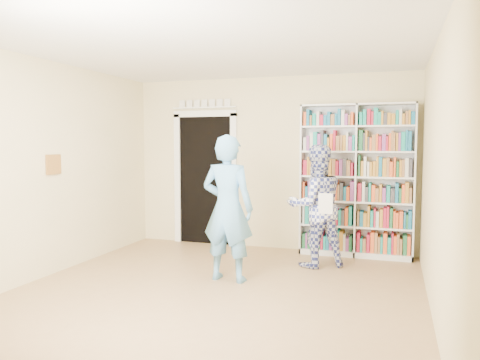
{
  "coord_description": "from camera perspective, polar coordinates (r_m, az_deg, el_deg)",
  "views": [
    {
      "loc": [
        1.87,
        -4.67,
        1.67
      ],
      "look_at": [
        0.03,
        0.9,
        1.2
      ],
      "focal_mm": 35.0,
      "sensor_mm": 36.0,
      "label": 1
    }
  ],
  "objects": [
    {
      "name": "man_plaid",
      "position": [
        6.39,
        9.25,
        -3.14
      ],
      "size": [
        1.01,
        0.95,
        1.65
      ],
      "primitive_type": "imported",
      "rotation": [
        0.0,
        0.0,
        3.68
      ],
      "color": "navy",
      "rests_on": "floor"
    },
    {
      "name": "ceiling",
      "position": [
        5.14,
        -3.59,
        16.1
      ],
      "size": [
        5.0,
        5.0,
        0.0
      ],
      "primitive_type": "plane",
      "rotation": [
        3.14,
        0.0,
        0.0
      ],
      "color": "white",
      "rests_on": "wall_back"
    },
    {
      "name": "wall_right",
      "position": [
        4.7,
        22.89,
        0.28
      ],
      "size": [
        0.0,
        5.0,
        5.0
      ],
      "primitive_type": "plane",
      "rotation": [
        1.57,
        0.0,
        -1.57
      ],
      "color": "beige",
      "rests_on": "floor"
    },
    {
      "name": "wall_back",
      "position": [
        7.42,
        3.68,
        2.05
      ],
      "size": [
        4.5,
        0.0,
        4.5
      ],
      "primitive_type": "plane",
      "rotation": [
        1.57,
        0.0,
        0.0
      ],
      "color": "beige",
      "rests_on": "floor"
    },
    {
      "name": "bookshelf",
      "position": [
        7.05,
        13.98,
        0.0
      ],
      "size": [
        1.63,
        0.3,
        2.24
      ],
      "rotation": [
        0.0,
        0.0,
        0.12
      ],
      "color": "white",
      "rests_on": "floor"
    },
    {
      "name": "wall_art",
      "position": [
        6.37,
        -21.78,
        1.78
      ],
      "size": [
        0.03,
        0.25,
        0.25
      ],
      "primitive_type": "cube",
      "color": "brown",
      "rests_on": "wall_left"
    },
    {
      "name": "floor",
      "position": [
        5.3,
        -3.45,
        -13.84
      ],
      "size": [
        5.0,
        5.0,
        0.0
      ],
      "primitive_type": "plane",
      "color": "#9D754C",
      "rests_on": "ground"
    },
    {
      "name": "doorway",
      "position": [
        7.76,
        -4.25,
        0.89
      ],
      "size": [
        1.1,
        0.08,
        2.43
      ],
      "color": "black",
      "rests_on": "floor"
    },
    {
      "name": "wall_left",
      "position": [
        6.24,
        -23.09,
        1.23
      ],
      "size": [
        0.0,
        5.0,
        5.0
      ],
      "primitive_type": "plane",
      "rotation": [
        1.57,
        0.0,
        1.57
      ],
      "color": "beige",
      "rests_on": "floor"
    },
    {
      "name": "man_blue",
      "position": [
        5.65,
        -1.51,
        -3.46
      ],
      "size": [
        0.67,
        0.46,
        1.77
      ],
      "primitive_type": "imported",
      "rotation": [
        0.0,
        0.0,
        3.08
      ],
      "color": "#5D9ECF",
      "rests_on": "floor"
    },
    {
      "name": "paper_sheet",
      "position": [
        6.08,
        10.39,
        -2.85
      ],
      "size": [
        0.19,
        0.04,
        0.27
      ],
      "primitive_type": "cube",
      "rotation": [
        0.0,
        0.0,
        -0.15
      ],
      "color": "white",
      "rests_on": "man_plaid"
    }
  ]
}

